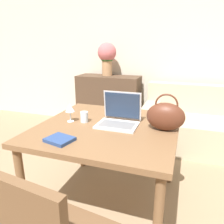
% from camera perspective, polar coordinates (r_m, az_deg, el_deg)
% --- Properties ---
extents(wall_back, '(10.00, 0.06, 2.70)m').
position_cam_1_polar(wall_back, '(3.56, 12.33, 16.71)').
color(wall_back, beige).
rests_on(wall_back, ground_plane).
extents(dining_table, '(1.10, 1.09, 0.73)m').
position_cam_1_polar(dining_table, '(1.81, -1.16, -6.03)').
color(dining_table, brown).
rests_on(dining_table, ground_plane).
extents(couch, '(1.81, 0.84, 0.82)m').
position_cam_1_polar(couch, '(3.23, 24.50, -3.88)').
color(couch, '#C1B293').
rests_on(couch, ground_plane).
extents(sideboard, '(0.98, 0.40, 0.89)m').
position_cam_1_polar(sideboard, '(3.54, -0.87, 2.25)').
color(sideboard, '#4C3828').
rests_on(sideboard, ground_plane).
extents(laptop, '(0.33, 0.28, 0.26)m').
position_cam_1_polar(laptop, '(1.80, 2.00, -0.96)').
color(laptop, silver).
rests_on(laptop, dining_table).
extents(drinking_glass, '(0.06, 0.06, 0.09)m').
position_cam_1_polar(drinking_glass, '(1.86, -7.27, -1.29)').
color(drinking_glass, silver).
rests_on(drinking_glass, dining_table).
extents(wine_glass, '(0.08, 0.08, 0.16)m').
position_cam_1_polar(wine_glass, '(1.86, -10.93, 0.92)').
color(wine_glass, silver).
rests_on(wine_glass, dining_table).
extents(handbag, '(0.29, 0.16, 0.29)m').
position_cam_1_polar(handbag, '(1.70, 13.82, -1.06)').
color(handbag, '#592D1E').
rests_on(handbag, dining_table).
extents(flower_vase, '(0.29, 0.29, 0.50)m').
position_cam_1_polar(flower_vase, '(3.48, -1.32, 14.53)').
color(flower_vase, tan).
rests_on(flower_vase, sideboard).
extents(book, '(0.20, 0.18, 0.02)m').
position_cam_1_polar(book, '(1.54, -13.51, -7.01)').
color(book, navy).
rests_on(book, dining_table).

